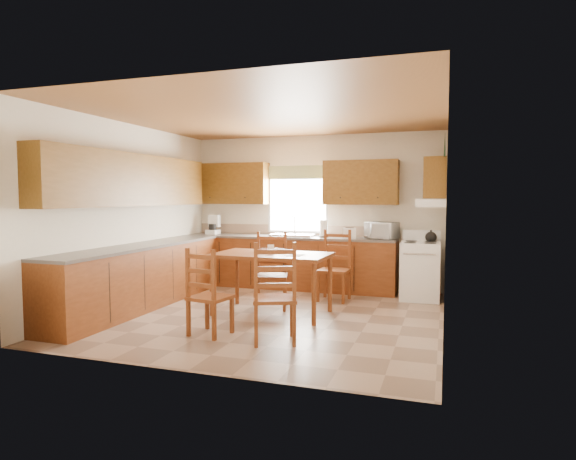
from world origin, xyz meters
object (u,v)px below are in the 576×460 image
(microwave, at_px, (382,230))
(chair_near_left, at_px, (210,292))
(stove, at_px, (420,271))
(dining_table, at_px, (272,284))
(chair_far_left, at_px, (271,271))
(chair_far_right, at_px, (334,266))
(chair_near_right, at_px, (274,292))

(microwave, distance_m, chair_near_left, 3.47)
(stove, distance_m, chair_near_left, 3.56)
(dining_table, relative_size, chair_far_left, 1.43)
(chair_near_left, bearing_deg, chair_far_right, -102.94)
(chair_far_left, distance_m, chair_far_right, 1.09)
(dining_table, distance_m, chair_near_left, 1.23)
(microwave, relative_size, chair_near_left, 0.45)
(microwave, xyz_separation_m, chair_near_left, (-1.59, -3.03, -0.55))
(chair_far_right, bearing_deg, stove, 25.12)
(microwave, bearing_deg, chair_far_right, -110.14)
(microwave, xyz_separation_m, chair_near_right, (-0.78, -3.07, -0.50))
(stove, relative_size, chair_far_left, 0.81)
(stove, height_order, chair_far_left, chair_far_left)
(stove, relative_size, microwave, 1.93)
(stove, height_order, chair_near_left, chair_near_left)
(chair_far_right, bearing_deg, microwave, 53.76)
(chair_near_right, xyz_separation_m, chair_far_right, (0.15, 2.29, -0.02))
(chair_near_left, height_order, chair_far_left, chair_far_left)
(microwave, relative_size, dining_table, 0.29)
(stove, bearing_deg, chair_near_right, -118.14)
(microwave, relative_size, chair_far_right, 0.42)
(chair_near_left, height_order, chair_near_right, chair_near_right)
(dining_table, height_order, chair_near_left, chair_near_left)
(chair_near_left, bearing_deg, microwave, -107.58)
(dining_table, height_order, chair_near_right, chair_near_right)
(chair_near_left, xyz_separation_m, chair_near_right, (0.81, -0.03, 0.05))
(stove, bearing_deg, chair_near_left, -130.09)
(stove, height_order, chair_near_right, chair_near_right)
(microwave, height_order, chair_far_right, microwave)
(chair_near_left, xyz_separation_m, chair_far_left, (0.22, 1.46, 0.04))
(stove, distance_m, dining_table, 2.48)
(microwave, xyz_separation_m, chair_far_right, (-0.63, -0.77, -0.51))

